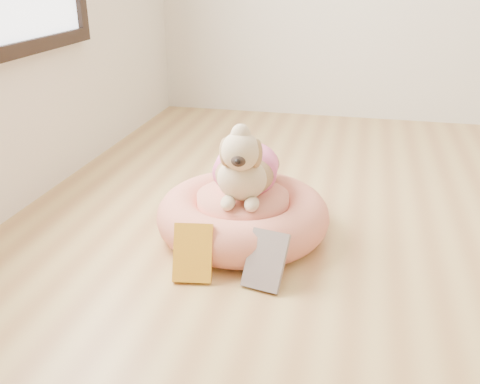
% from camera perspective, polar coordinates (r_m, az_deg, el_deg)
% --- Properties ---
extents(pet_bed, '(0.67, 0.67, 0.17)m').
position_cam_1_polar(pet_bed, '(2.10, 0.31, -2.50)').
color(pet_bed, '#D17351').
rests_on(pet_bed, floor).
extents(dog, '(0.34, 0.46, 0.32)m').
position_cam_1_polar(dog, '(2.01, 0.51, 3.99)').
color(dog, brown).
rests_on(dog, pet_bed).
extents(book_yellow, '(0.15, 0.13, 0.19)m').
position_cam_1_polar(book_yellow, '(1.83, -5.05, -6.47)').
color(book_yellow, yellow).
rests_on(book_yellow, floor).
extents(book_white, '(0.15, 0.15, 0.18)m').
position_cam_1_polar(book_white, '(1.79, 2.75, -7.28)').
color(book_white, silver).
rests_on(book_white, floor).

